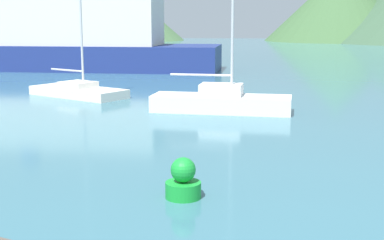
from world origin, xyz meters
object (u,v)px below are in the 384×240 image
(sailboat_middle, at_px, (221,100))
(ferry_distant, at_px, (24,34))
(sailboat_inner, at_px, (78,90))
(buoy_marker, at_px, (183,181))

(sailboat_middle, bearing_deg, ferry_distant, 136.61)
(sailboat_inner, height_order, buoy_marker, sailboat_inner)
(sailboat_inner, xyz_separation_m, ferry_distant, (-9.82, 15.57, 2.52))
(sailboat_middle, xyz_separation_m, buoy_marker, (-0.12, -11.86, -0.13))
(buoy_marker, bearing_deg, sailboat_inner, 116.29)
(sailboat_inner, relative_size, ferry_distant, 0.24)
(sailboat_middle, height_order, buoy_marker, sailboat_middle)
(sailboat_inner, distance_m, ferry_distant, 18.58)
(sailboat_inner, distance_m, buoy_marker, 17.70)
(ferry_distant, distance_m, buoy_marker, 36.14)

